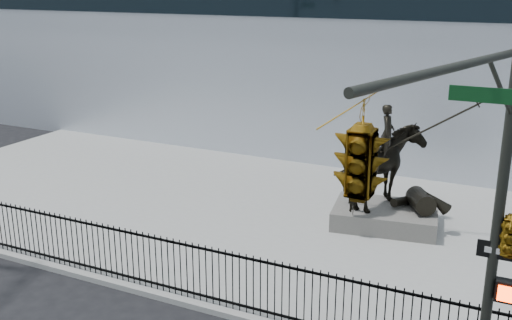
% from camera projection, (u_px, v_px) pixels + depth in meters
% --- Properties ---
extents(plaza, '(30.00, 12.00, 0.15)m').
position_uv_depth(plaza, '(277.00, 218.00, 19.78)').
color(plaza, '#9C9C99').
rests_on(plaza, ground).
extents(building, '(44.00, 14.00, 9.00)m').
position_uv_depth(building, '(384.00, 46.00, 29.70)').
color(building, silver).
rests_on(building, ground).
extents(picket_fence, '(22.10, 0.10, 1.50)m').
position_uv_depth(picket_fence, '(181.00, 268.00, 14.59)').
color(picket_fence, black).
rests_on(picket_fence, plaza).
extents(statue_plinth, '(3.49, 2.66, 0.60)m').
position_uv_depth(statue_plinth, '(385.00, 216.00, 18.98)').
color(statue_plinth, '#5C5954').
rests_on(statue_plinth, plaza).
extents(equestrian_statue, '(4.05, 2.83, 3.47)m').
position_uv_depth(equestrian_statue, '(390.00, 170.00, 18.52)').
color(equestrian_statue, black).
rests_on(equestrian_statue, statue_plinth).
extents(traffic_signal_right, '(2.17, 6.86, 7.00)m').
position_uv_depth(traffic_signal_right, '(450.00, 199.00, 7.95)').
color(traffic_signal_right, '#262823').
rests_on(traffic_signal_right, ground).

